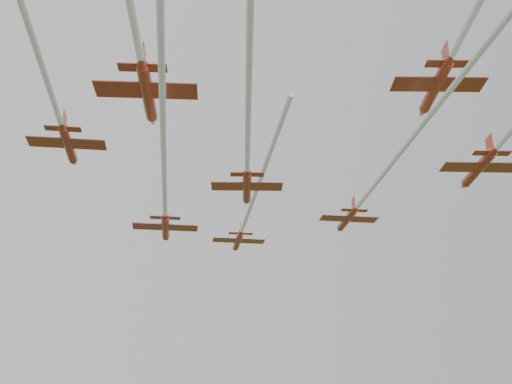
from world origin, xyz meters
name	(u,v)px	position (x,y,z in m)	size (l,w,h in m)	color
jet_lead	(248,215)	(-2.49, 10.87, 49.53)	(15.87, 50.70, 2.52)	#B9331C
jet_row2_left	(164,173)	(-18.94, -5.50, 46.75)	(21.27, 67.75, 2.69)	#B9331C
jet_row2_right	(393,162)	(3.94, -16.69, 47.27)	(19.22, 64.51, 2.35)	#B9331C
jet_row3_left	(42,65)	(-33.50, -16.37, 50.69)	(19.46, 61.56, 2.64)	#B9331C
jet_row3_mid	(248,141)	(-12.78, -15.52, 47.16)	(20.87, 48.91, 2.55)	#B9331C
jet_row3_right	(509,133)	(13.66, -24.19, 49.05)	(18.30, 43.26, 2.82)	#B9331C
jet_row4_left	(129,0)	(-28.21, -30.62, 49.07)	(21.45, 55.00, 2.87)	#B9331C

